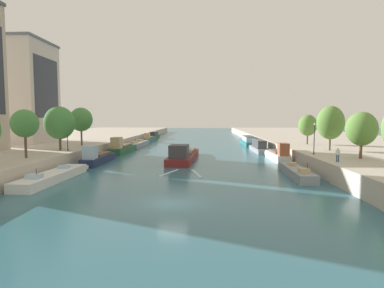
% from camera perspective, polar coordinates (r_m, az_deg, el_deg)
% --- Properties ---
extents(ground_plane, '(400.00, 400.00, 0.00)m').
position_cam_1_polar(ground_plane, '(27.94, -3.44, -10.45)').
color(ground_plane, '#2D6070').
extents(quay_left, '(36.00, 170.00, 2.19)m').
position_cam_1_polar(quay_left, '(90.19, -22.26, 0.40)').
color(quay_left, '#B7AD9E').
rests_on(quay_left, ground).
extents(quay_right, '(36.00, 170.00, 2.19)m').
position_cam_1_polar(quay_right, '(88.09, 23.53, 0.26)').
color(quay_right, '#B7AD9E').
rests_on(quay_right, ground).
extents(barge_midriver, '(4.81, 19.23, 3.13)m').
position_cam_1_polar(barge_midriver, '(54.93, -1.54, -1.97)').
color(barge_midriver, maroon).
rests_on(barge_midriver, ground).
extents(wake_behind_barge, '(5.59, 6.07, 0.03)m').
position_cam_1_polar(wake_behind_barge, '(42.60, -1.70, -5.15)').
color(wake_behind_barge, '#A0CCD6').
rests_on(wake_behind_barge, ground).
extents(moored_boat_left_far, '(2.98, 14.61, 2.09)m').
position_cam_1_polar(moored_boat_left_far, '(40.86, -23.32, -5.23)').
color(moored_boat_left_far, silver).
rests_on(moored_boat_left_far, ground).
extents(moored_boat_left_second, '(2.32, 11.94, 3.16)m').
position_cam_1_polar(moored_boat_left_second, '(53.36, -16.33, -2.34)').
color(moored_boat_left_second, '#1E284C').
rests_on(moored_boat_left_second, ground).
extents(moored_boat_left_near, '(2.84, 12.60, 3.50)m').
position_cam_1_polar(moored_boat_left_near, '(67.85, -12.30, -0.71)').
color(moored_boat_left_near, '#235633').
rests_on(moored_boat_left_near, ground).
extents(moored_boat_left_lone, '(3.51, 15.70, 2.21)m').
position_cam_1_polar(moored_boat_left_lone, '(83.70, -9.57, 0.02)').
color(moored_boat_left_lone, gray).
rests_on(moored_boat_left_lone, ground).
extents(moored_boat_left_downstream, '(2.26, 12.07, 2.82)m').
position_cam_1_polar(moored_boat_left_downstream, '(98.94, -7.56, 0.92)').
color(moored_boat_left_downstream, '#23666B').
rests_on(moored_boat_left_downstream, ground).
extents(moored_boat_left_upstream, '(2.16, 12.92, 2.48)m').
position_cam_1_polar(moored_boat_left_upstream, '(113.33, -6.71, 1.49)').
color(moored_boat_left_upstream, '#235633').
rests_on(moored_boat_left_upstream, ground).
extents(moored_boat_right_far, '(2.42, 12.16, 2.16)m').
position_cam_1_polar(moored_boat_right_far, '(42.22, 17.99, -4.72)').
color(moored_boat_right_far, gray).
rests_on(moored_boat_right_far, ground).
extents(moored_boat_right_midway, '(2.13, 11.77, 3.30)m').
position_cam_1_polar(moored_boat_right_midway, '(56.05, 15.00, -1.92)').
color(moored_boat_right_midway, silver).
rests_on(moored_boat_right_midway, ground).
extents(moored_boat_right_downstream, '(2.34, 12.97, 2.64)m').
position_cam_1_polar(moored_boat_right_downstream, '(70.18, 11.72, -0.47)').
color(moored_boat_right_downstream, gray).
rests_on(moored_boat_right_downstream, ground).
extents(moored_boat_right_upstream, '(2.91, 14.91, 2.44)m').
position_cam_1_polar(moored_boat_right_upstream, '(87.29, 9.91, 0.50)').
color(moored_boat_right_upstream, '#23666B').
rests_on(moored_boat_right_upstream, ground).
extents(tree_left_by_lamp, '(3.37, 3.37, 6.14)m').
position_cam_1_polar(tree_left_by_lamp, '(45.63, -27.52, 3.22)').
color(tree_left_by_lamp, brown).
rests_on(tree_left_by_lamp, quay_left).
extents(tree_left_past_mid, '(4.63, 4.63, 6.84)m').
position_cam_1_polar(tree_left_past_mid, '(54.12, -22.43, 3.47)').
color(tree_left_past_mid, brown).
rests_on(tree_left_past_mid, quay_left).
extents(tree_left_distant, '(4.12, 4.12, 6.96)m').
position_cam_1_polar(tree_left_distant, '(62.97, -19.06, 4.12)').
color(tree_left_distant, brown).
rests_on(tree_left_distant, quay_left).
extents(tree_right_end_of_row, '(3.74, 3.74, 5.83)m').
position_cam_1_polar(tree_right_end_of_row, '(45.19, 27.85, 2.39)').
color(tree_right_end_of_row, brown).
rests_on(tree_right_end_of_row, quay_right).
extents(tree_right_midway, '(4.14, 4.14, 6.93)m').
position_cam_1_polar(tree_right_midway, '(54.41, 23.34, 3.49)').
color(tree_right_midway, brown).
rests_on(tree_right_midway, quay_right).
extents(tree_right_distant, '(3.49, 3.49, 5.68)m').
position_cam_1_polar(tree_right_distant, '(65.91, 19.82, 3.14)').
color(tree_right_distant, brown).
rests_on(tree_right_distant, quay_right).
extents(lamppost_left_bank, '(0.28, 0.28, 4.66)m').
position_cam_1_polar(lamppost_left_bank, '(53.14, -21.22, 1.62)').
color(lamppost_left_bank, black).
rests_on(lamppost_left_bank, quay_left).
extents(lamppost_right_bank, '(0.28, 0.28, 4.33)m').
position_cam_1_polar(lamppost_right_bank, '(47.80, 20.84, 1.12)').
color(lamppost_right_bank, black).
rests_on(lamppost_right_bank, quay_right).
extents(building_left_corner, '(13.53, 12.69, 20.80)m').
position_cam_1_polar(building_left_corner, '(76.26, -28.77, 8.11)').
color(building_left_corner, '#BCB2A8').
rests_on(building_left_corner, quay_left).
extents(person_on_quay, '(0.39, 0.41, 1.62)m').
position_cam_1_polar(person_on_quay, '(40.73, 24.42, -1.62)').
color(person_on_quay, navy).
rests_on(person_on_quay, quay_right).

